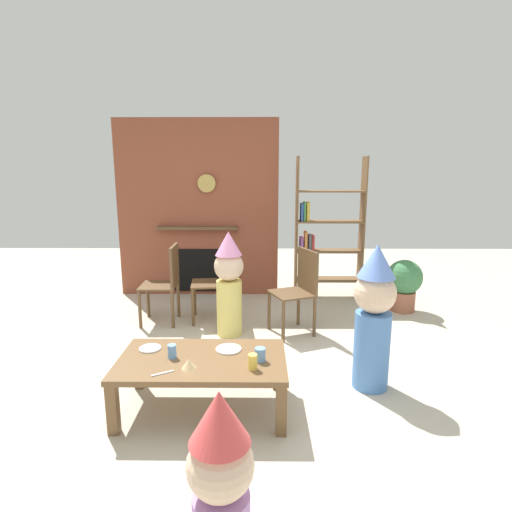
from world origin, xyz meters
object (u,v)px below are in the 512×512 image
(child_in_pink, at_px, (374,314))
(coffee_table, at_px, (202,365))
(potted_plant_tall, at_px, (404,282))
(child_with_cone_hat, at_px, (221,497))
(dining_chair_middle, at_px, (217,277))
(paper_cup_center, at_px, (260,355))
(birthday_cake_slice, at_px, (189,363))
(child_by_the_chairs, at_px, (229,281))
(paper_plate_rear, at_px, (229,349))
(bookshelf, at_px, (323,235))
(dining_chair_left, at_px, (167,279))
(paper_cup_near_left, at_px, (253,362))
(paper_cup_near_right, at_px, (172,351))
(dining_chair_right, at_px, (300,286))
(paper_plate_front, at_px, (150,348))

(child_in_pink, bearing_deg, coffee_table, 0.00)
(coffee_table, relative_size, potted_plant_tall, 1.85)
(child_with_cone_hat, bearing_deg, dining_chair_middle, -4.77)
(paper_cup_center, height_order, birthday_cake_slice, paper_cup_center)
(paper_cup_center, height_order, child_by_the_chairs, child_by_the_chairs)
(paper_cup_center, bearing_deg, paper_plate_rear, 142.89)
(coffee_table, bearing_deg, dining_chair_middle, 92.63)
(bookshelf, height_order, child_by_the_chairs, bookshelf)
(paper_plate_rear, bearing_deg, dining_chair_left, 117.13)
(birthday_cake_slice, xyz_separation_m, dining_chair_left, (-0.57, 1.89, 0.08))
(dining_chair_middle, bearing_deg, child_with_cone_hat, 90.09)
(paper_cup_near_left, relative_size, paper_cup_center, 1.09)
(paper_cup_near_right, height_order, dining_chair_right, dining_chair_right)
(coffee_table, xyz_separation_m, child_with_cone_hat, (0.26, -1.36, 0.15))
(coffee_table, relative_size, dining_chair_right, 1.33)
(child_with_cone_hat, bearing_deg, paper_plate_front, 13.19)
(paper_plate_rear, distance_m, child_with_cone_hat, 1.50)
(paper_cup_near_left, relative_size, child_by_the_chairs, 0.10)
(birthday_cake_slice, xyz_separation_m, child_by_the_chairs, (0.16, 1.54, 0.15))
(paper_plate_front, xyz_separation_m, child_in_pink, (1.71, 0.19, 0.21))
(child_with_cone_hat, bearing_deg, paper_cup_near_right, 8.34)
(paper_cup_center, height_order, paper_plate_front, paper_cup_center)
(bookshelf, relative_size, paper_cup_near_left, 18.01)
(paper_plate_front, bearing_deg, child_with_cone_hat, -65.81)
(paper_cup_near_right, bearing_deg, paper_cup_center, -4.14)
(paper_plate_rear, height_order, child_with_cone_hat, child_with_cone_hat)
(dining_chair_middle, bearing_deg, child_in_pink, 126.55)
(bookshelf, bearing_deg, paper_cup_near_right, -118.39)
(paper_plate_front, height_order, dining_chair_middle, dining_chair_middle)
(paper_plate_rear, height_order, dining_chair_right, dining_chair_right)
(child_in_pink, bearing_deg, dining_chair_middle, -61.58)
(paper_cup_center, xyz_separation_m, dining_chair_right, (0.42, 1.51, 0.06))
(paper_cup_center, bearing_deg, dining_chair_right, 74.48)
(bookshelf, height_order, dining_chair_right, bookshelf)
(paper_cup_near_right, xyz_separation_m, paper_plate_rear, (0.39, 0.13, -0.04))
(coffee_table, distance_m, dining_chair_left, 1.86)
(paper_plate_front, bearing_deg, bookshelf, 57.12)
(paper_plate_front, bearing_deg, dining_chair_right, 46.78)
(coffee_table, height_order, paper_cup_center, paper_cup_center)
(bookshelf, distance_m, potted_plant_tall, 1.20)
(dining_chair_middle, bearing_deg, child_by_the_chairs, 105.31)
(paper_cup_center, relative_size, child_in_pink, 0.08)
(paper_cup_near_left, relative_size, potted_plant_tall, 0.16)
(coffee_table, xyz_separation_m, child_in_pink, (1.30, 0.33, 0.27))
(paper_plate_rear, relative_size, child_with_cone_hat, 0.21)
(child_with_cone_hat, height_order, dining_chair_middle, child_with_cone_hat)
(coffee_table, xyz_separation_m, child_by_the_chairs, (0.09, 1.39, 0.24))
(paper_cup_near_right, xyz_separation_m, dining_chair_middle, (0.13, 1.83, 0.06))
(dining_chair_left, bearing_deg, potted_plant_tall, -172.63)
(paper_plate_front, bearing_deg, paper_cup_near_right, -35.54)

